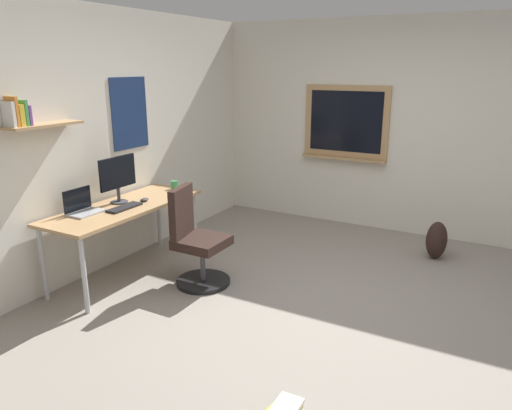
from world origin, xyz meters
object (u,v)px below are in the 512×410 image
(laptop, at_px, (83,207))
(backpack, at_px, (436,240))
(keyboard, at_px, (124,207))
(coffee_mug, at_px, (174,185))
(monitor_primary, at_px, (118,176))
(office_chair, at_px, (196,243))
(computer_mouse, at_px, (144,200))
(desk, at_px, (125,211))

(laptop, bearing_deg, backpack, -50.48)
(laptop, distance_m, backpack, 3.68)
(keyboard, relative_size, coffee_mug, 4.02)
(monitor_primary, bearing_deg, keyboard, -125.02)
(office_chair, xyz_separation_m, computer_mouse, (0.04, 0.65, 0.33))
(keyboard, bearing_deg, computer_mouse, 0.00)
(coffee_mug, bearing_deg, laptop, 170.96)
(computer_mouse, bearing_deg, laptop, 158.29)
(office_chair, bearing_deg, laptop, 121.10)
(desk, xyz_separation_m, monitor_primary, (0.04, 0.10, 0.33))
(backpack, bearing_deg, office_chair, 132.82)
(laptop, xyz_separation_m, backpack, (2.31, -2.80, -0.57))
(coffee_mug, bearing_deg, backpack, -65.71)
(laptop, relative_size, keyboard, 0.84)
(computer_mouse, relative_size, backpack, 0.25)
(office_chair, height_order, monitor_primary, monitor_primary)
(desk, distance_m, computer_mouse, 0.23)
(laptop, bearing_deg, office_chair, -58.90)
(coffee_mug, xyz_separation_m, backpack, (1.18, -2.62, -0.56))
(desk, height_order, computer_mouse, computer_mouse)
(computer_mouse, height_order, backpack, computer_mouse)
(office_chair, bearing_deg, monitor_primary, 97.40)
(keyboard, distance_m, computer_mouse, 0.28)
(monitor_primary, bearing_deg, office_chair, -82.60)
(desk, distance_m, monitor_primary, 0.35)
(keyboard, bearing_deg, backpack, -51.93)
(desk, height_order, office_chair, office_chair)
(keyboard, bearing_deg, office_chair, -70.16)
(keyboard, bearing_deg, monitor_primary, 54.98)
(office_chair, distance_m, coffee_mug, 0.99)
(office_chair, bearing_deg, computer_mouse, 86.07)
(coffee_mug, bearing_deg, desk, 177.77)
(desk, xyz_separation_m, keyboard, (-0.08, -0.08, 0.07))
(keyboard, xyz_separation_m, computer_mouse, (0.28, 0.00, 0.01))
(desk, bearing_deg, backpack, -53.95)
(keyboard, distance_m, coffee_mug, 0.83)
(office_chair, xyz_separation_m, coffee_mug, (0.60, 0.70, 0.36))
(office_chair, distance_m, monitor_primary, 1.02)
(desk, relative_size, backpack, 4.13)
(laptop, relative_size, backpack, 0.76)
(monitor_primary, bearing_deg, desk, -112.51)
(laptop, distance_m, keyboard, 0.38)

